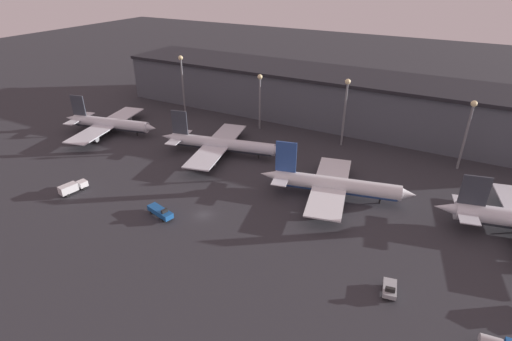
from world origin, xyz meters
TOP-DOWN VIEW (x-y plane):
  - ground at (0.00, 0.00)m, footprint 600.00×600.00m
  - terminal_building at (0.00, 79.04)m, footprint 168.44×28.20m
  - airplane_0 at (-61.57, 28.03)m, footprint 37.45×38.55m
  - airplane_1 at (-15.76, 32.13)m, footprint 42.15×37.40m
  - airplane_2 at (25.36, 23.90)m, footprint 40.56×33.81m
  - service_vehicle_0 at (46.29, -4.84)m, footprint 3.35×5.27m
  - service_vehicle_1 at (-8.85, -5.60)m, footprint 8.07×4.17m
  - service_vehicle_2 at (-37.50, -8.15)m, footprint 3.58×7.78m
  - lamp_post_0 at (-50.34, 57.93)m, footprint 1.80×1.80m
  - lamp_post_1 at (-15.26, 57.93)m, footprint 1.80×1.80m
  - lamp_post_2 at (16.51, 57.93)m, footprint 1.80×1.80m
  - lamp_post_3 at (53.10, 57.93)m, footprint 1.80×1.80m

SIDE VIEW (x-z plane):
  - ground at x=0.00m, z-range 0.00..0.00m
  - service_vehicle_0 at x=46.29m, z-range -0.09..2.33m
  - service_vehicle_1 at x=-8.85m, z-range -0.07..2.79m
  - service_vehicle_2 at x=-37.50m, z-range 0.22..3.08m
  - airplane_1 at x=-15.76m, z-range -3.30..10.13m
  - airplane_0 at x=-61.57m, z-range -3.08..9.97m
  - airplane_2 at x=25.36m, z-range -3.58..10.77m
  - terminal_building at x=0.00m, z-range 0.04..18.92m
  - lamp_post_1 at x=-15.26m, z-range 3.14..23.68m
  - lamp_post_3 at x=53.10m, z-range 3.20..24.58m
  - lamp_post_2 at x=16.51m, z-range 3.29..26.21m
  - lamp_post_0 at x=-50.34m, z-range 3.33..26.99m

